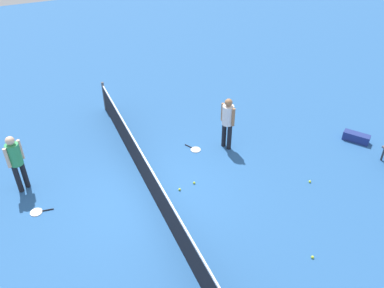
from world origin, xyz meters
name	(u,v)px	position (x,y,z in m)	size (l,w,h in m)	color
ground_plane	(152,196)	(0.00, 0.00, 0.00)	(40.00, 40.00, 0.00)	#265693
court_net	(151,181)	(0.00, 0.00, 0.50)	(10.09, 0.09, 1.07)	#4C4C51
player_near_side	(228,119)	(1.18, -2.85, 1.01)	(0.52, 0.44, 1.70)	black
player_far_side	(16,159)	(1.69, 3.08, 1.01)	(0.48, 0.48, 1.70)	black
tennis_racket_near_player	(195,149)	(1.44, -1.91, 0.01)	(0.60, 0.42, 0.03)	white
tennis_racket_far_player	(37,212)	(0.60, 2.88, 0.01)	(0.36, 0.60, 0.03)	white
tennis_ball_near_player	(310,182)	(-1.27, -4.18, 0.03)	(0.07, 0.07, 0.07)	#C6E033
tennis_ball_by_net	(180,189)	(-0.11, -0.75, 0.03)	(0.07, 0.07, 0.07)	#C6E033
tennis_ball_midcourt	(194,183)	(-0.01, -1.22, 0.03)	(0.07, 0.07, 0.07)	#C6E033
tennis_ball_baseline	(313,257)	(-3.42, -2.61, 0.03)	(0.07, 0.07, 0.07)	#C6E033
equipment_bag	(355,137)	(-0.18, -6.76, 0.14)	(0.82, 0.68, 0.28)	navy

